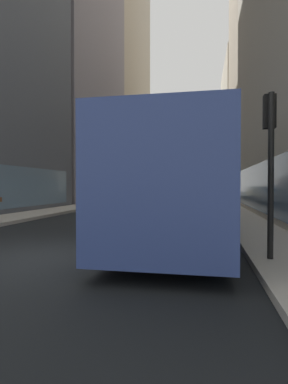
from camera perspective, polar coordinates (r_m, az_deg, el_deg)
ground_plane at (r=41.58m, az=6.10°, el=-1.20°), size 120.00×120.00×0.00m
sidewalk_left at (r=42.45m, az=-1.59°, el=-1.04°), size 2.40×110.00×0.15m
sidewalk_right at (r=41.49m, az=13.97°, el=-1.12°), size 2.40×110.00×0.15m
building_left_mid at (r=39.86m, az=-14.89°, el=27.90°), size 9.87×16.33×39.32m
building_left_far at (r=57.50m, az=-5.56°, el=20.21°), size 8.98×22.05×41.01m
building_right_mid at (r=44.78m, az=23.05°, el=25.80°), size 8.89×22.60×40.88m
building_right_far at (r=65.27m, az=18.52°, el=10.97°), size 8.81×20.49×25.87m
transit_bus at (r=10.40m, az=6.90°, el=1.84°), size 2.78×11.53×3.05m
car_white_van at (r=31.17m, az=9.62°, el=-0.44°), size 1.90×4.53×1.62m
car_grey_wagon at (r=43.07m, az=7.87°, el=-0.03°), size 1.72×4.56×1.62m
car_blue_hatchback at (r=20.08m, az=4.28°, el=-1.27°), size 1.77×3.92×1.62m
car_yellow_taxi at (r=48.62m, az=8.23°, el=0.10°), size 1.78×4.74×1.62m
box_truck at (r=44.76m, az=2.84°, el=1.10°), size 2.30×7.50×3.05m
dalmatian_dog at (r=7.37m, az=-8.81°, el=-7.72°), size 0.22×0.96×0.72m
traffic_light_near at (r=6.90m, az=22.47°, el=7.65°), size 0.24×0.41×3.40m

